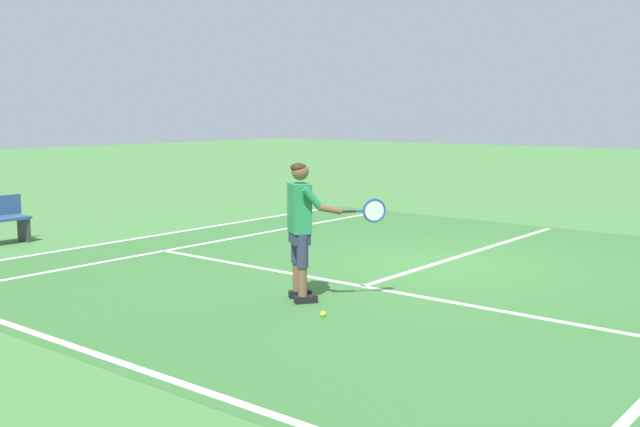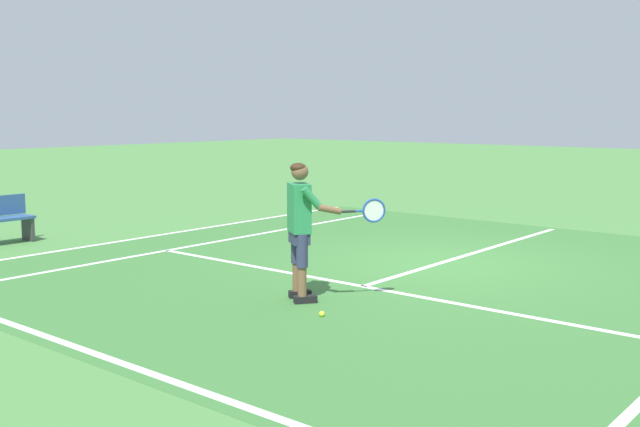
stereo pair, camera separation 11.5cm
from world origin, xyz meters
TOP-DOWN VIEW (x-y plane):
  - ground_plane at (0.00, 0.00)m, footprint 80.00×80.00m
  - court_inner_surface at (0.00, -0.79)m, footprint 10.98×10.72m
  - line_baseline at (0.00, -5.95)m, footprint 10.98×0.10m
  - line_service at (0.00, -2.03)m, footprint 8.23×0.10m
  - line_centre_service at (0.00, 1.17)m, footprint 0.10×6.40m
  - line_singles_left at (-4.12, -0.79)m, footprint 0.10×10.32m
  - line_doubles_left at (-5.49, -0.79)m, footprint 0.10×10.32m
  - tennis_player at (-0.15, -3.11)m, footprint 1.09×0.85m
  - tennis_ball_near_feet at (0.52, -3.52)m, footprint 0.07×0.07m

SIDE VIEW (x-z plane):
  - ground_plane at x=0.00m, z-range 0.00..0.00m
  - court_inner_surface at x=0.00m, z-range 0.00..0.00m
  - line_baseline at x=0.00m, z-range 0.00..0.01m
  - line_service at x=0.00m, z-range 0.00..0.01m
  - line_centre_service at x=0.00m, z-range 0.00..0.01m
  - line_singles_left at x=-4.12m, z-range 0.00..0.01m
  - line_doubles_left at x=-5.49m, z-range 0.00..0.01m
  - tennis_ball_near_feet at x=0.52m, z-range 0.00..0.07m
  - tennis_player at x=-0.15m, z-range 0.13..1.85m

